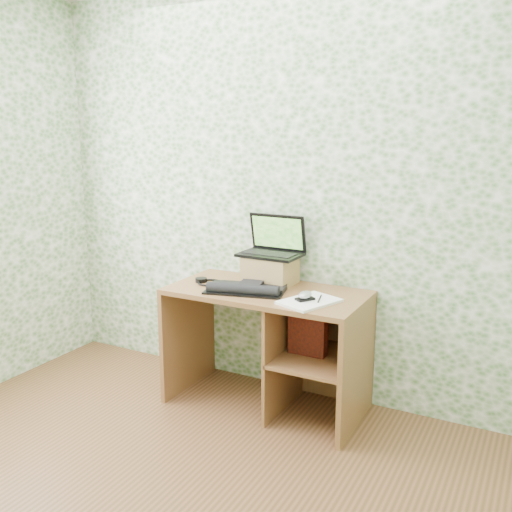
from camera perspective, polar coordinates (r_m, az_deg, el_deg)
The scene contains 10 objects.
wall_back at distance 3.63m, azimuth 3.32°, elevation 6.15°, with size 3.50×3.50×0.00m, color white.
desk at distance 3.54m, azimuth 2.40°, elevation -7.67°, with size 1.20×0.60×0.75m.
riser at distance 3.59m, azimuth 1.43°, elevation -1.40°, with size 0.30×0.25×0.18m, color #A07948.
laptop at distance 3.59m, azimuth 1.73°, elevation 1.05°, with size 0.38×0.27×0.25m.
keyboard at distance 3.41m, azimuth -0.87°, elevation -3.28°, with size 0.48×0.34×0.07m.
headphones at distance 3.62m, azimuth -4.65°, elevation -2.62°, with size 0.21×0.17×0.03m.
notepad at distance 3.23m, azimuth 5.34°, elevation -4.56°, with size 0.23×0.33×0.02m, color white.
mouse at distance 3.22m, azimuth 4.93°, elevation -4.08°, with size 0.07×0.11×0.04m, color silver.
pen at distance 3.25m, azimuth 6.38°, elevation -4.26°, with size 0.01×0.01×0.14m, color black.
red_box at distance 3.42m, azimuth 5.21°, elevation -7.61°, with size 0.23×0.07×0.28m, color maroon.
Camera 1 is at (1.50, -1.53, 1.71)m, focal length 40.00 mm.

